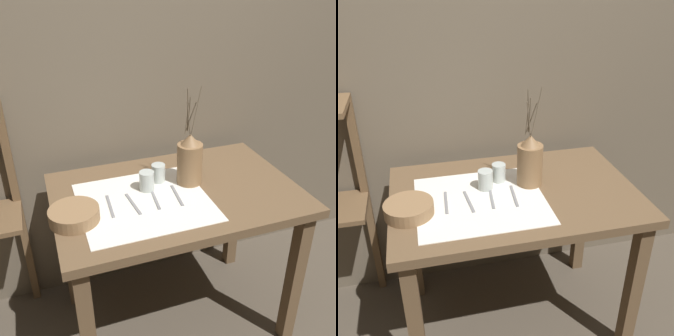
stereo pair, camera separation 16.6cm
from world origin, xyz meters
TOP-DOWN VIEW (x-y plane):
  - ground_plane at (0.00, 0.00)m, footprint 12.00×12.00m
  - stone_wall_back at (0.00, 0.47)m, footprint 7.00×0.06m
  - wooden_table at (0.00, 0.00)m, footprint 1.07×0.71m
  - linen_cloth at (-0.16, -0.04)m, footprint 0.54×0.49m
  - pitcher_with_flowers at (0.08, 0.05)m, footprint 0.11×0.11m
  - wooden_bowl at (-0.45, -0.08)m, footprint 0.20×0.20m
  - glass_tumbler_near at (-0.12, 0.05)m, footprint 0.07×0.07m
  - glass_tumbler_far at (-0.05, 0.10)m, footprint 0.06×0.06m
  - knife_center at (-0.30, -0.03)m, footprint 0.02×0.17m
  - fork_inner at (-0.21, -0.04)m, footprint 0.03×0.17m
  - spoon_inner at (-0.11, 0.02)m, footprint 0.03×0.18m
  - fork_outer at (-0.01, -0.04)m, footprint 0.03×0.17m

SIDE VIEW (x-z plane):
  - ground_plane at x=0.00m, z-range 0.00..0.00m
  - wooden_table at x=0.00m, z-range 0.27..1.05m
  - linen_cloth at x=-0.16m, z-range 0.78..0.78m
  - knife_center at x=-0.30m, z-range 0.78..0.78m
  - fork_inner at x=-0.21m, z-range 0.78..0.78m
  - fork_outer at x=-0.01m, z-range 0.78..0.78m
  - spoon_inner at x=-0.11m, z-range 0.77..0.80m
  - wooden_bowl at x=-0.45m, z-range 0.78..0.83m
  - glass_tumbler_far at x=-0.05m, z-range 0.78..0.86m
  - glass_tumbler_near at x=-0.12m, z-range 0.78..0.87m
  - pitcher_with_flowers at x=0.08m, z-range 0.66..1.11m
  - stone_wall_back at x=0.00m, z-range 0.00..2.40m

